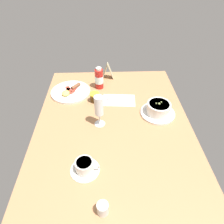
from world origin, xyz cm
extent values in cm
cube|color=#A8754C|center=(0.00, 0.00, -1.50)|extent=(110.00, 84.00, 3.00)
cylinder|color=silver|center=(5.81, -25.77, 0.60)|extent=(19.55, 19.55, 1.20)
cylinder|color=silver|center=(5.81, -25.77, 4.34)|extent=(13.16, 13.16, 6.28)
cylinder|color=beige|center=(5.81, -25.77, 6.68)|extent=(11.32, 11.32, 1.60)
sphere|color=#849050|center=(7.04, -27.13, 7.58)|extent=(0.99, 0.99, 0.99)
sphere|color=#849050|center=(5.56, -25.56, 7.58)|extent=(1.14, 1.14, 1.14)
sphere|color=#849050|center=(6.11, -24.06, 7.58)|extent=(0.91, 0.91, 0.91)
sphere|color=#849050|center=(5.64, -25.59, 7.58)|extent=(1.36, 1.36, 1.36)
cube|color=silver|center=(19.49, -4.36, 0.15)|extent=(13.49, 20.79, 0.30)
cube|color=silver|center=(18.29, -5.36, 0.55)|extent=(2.21, 14.05, 0.50)
cube|color=silver|center=(18.29, 2.44, 0.55)|extent=(2.45, 3.75, 0.40)
cube|color=silver|center=(21.09, -5.36, 0.55)|extent=(1.94, 13.04, 0.50)
ellipsoid|color=silver|center=(21.09, 1.64, 0.60)|extent=(2.40, 4.00, 0.60)
cylinder|color=silver|center=(-30.12, 13.57, 0.45)|extent=(12.84, 12.84, 0.90)
cylinder|color=silver|center=(-30.12, 13.57, 3.43)|extent=(7.84, 7.84, 5.05)
cylinder|color=#2F2210|center=(-30.12, 13.57, 5.45)|extent=(6.66, 6.66, 1.00)
torus|color=silver|center=(-30.85, 8.71, 3.68)|extent=(1.33, 3.68, 3.60)
cylinder|color=silver|center=(-48.17, 5.82, 2.73)|extent=(4.31, 4.31, 5.46)
cone|color=silver|center=(-49.86, 6.78, 4.80)|extent=(2.60, 2.36, 2.27)
cylinder|color=white|center=(-1.20, 7.42, 0.20)|extent=(5.78, 5.78, 0.40)
cylinder|color=white|center=(-1.20, 7.42, 3.86)|extent=(0.80, 0.80, 6.92)
cylinder|color=white|center=(-1.20, 7.42, 12.78)|extent=(4.65, 4.65, 10.92)
cylinder|color=beige|center=(-1.20, 7.42, 11.15)|extent=(3.82, 3.82, 6.55)
cylinder|color=#3C260D|center=(19.28, 10.64, 2.49)|extent=(5.55, 5.55, 4.98)
cylinder|color=yellow|center=(19.28, 10.64, 5.38)|extent=(5.82, 5.82, 0.80)
cylinder|color=#B21E19|center=(34.42, 7.90, 6.66)|extent=(5.42, 5.42, 13.32)
cylinder|color=white|center=(34.42, 7.90, 6.39)|extent=(5.53, 5.53, 5.06)
cylinder|color=silver|center=(34.42, 7.90, 14.09)|extent=(3.52, 3.52, 1.54)
cylinder|color=silver|center=(28.84, 26.65, 0.70)|extent=(25.39, 25.39, 1.40)
cube|color=#A13828|center=(29.44, 27.74, 1.70)|extent=(9.21, 5.78, 0.60)
cube|color=brown|center=(27.40, 29.22, 1.70)|extent=(9.31, 4.92, 0.60)
cube|color=#A23828|center=(31.43, 24.21, 1.70)|extent=(9.31, 4.71, 0.60)
cylinder|color=brown|center=(32.65, 23.48, 2.60)|extent=(6.81, 6.14, 2.20)
ellipsoid|color=#F2D859|center=(25.03, 29.19, 2.40)|extent=(6.00, 4.80, 2.40)
cube|color=tan|center=(46.58, 3.97, 5.59)|extent=(4.93, 4.36, 11.32)
cube|color=tan|center=(46.58, -0.02, 5.59)|extent=(4.93, 4.36, 11.32)
camera|label=1|loc=(-80.88, 3.67, 76.96)|focal=32.44mm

